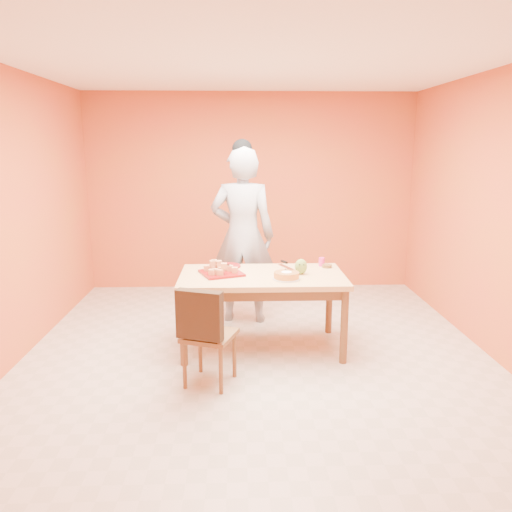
{
  "coord_description": "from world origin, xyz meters",
  "views": [
    {
      "loc": [
        -0.16,
        -4.45,
        1.99
      ],
      "look_at": [
        -0.0,
        0.3,
        0.93
      ],
      "focal_mm": 35.0,
      "sensor_mm": 36.0,
      "label": 1
    }
  ],
  "objects_px": {
    "pastry_platter": "(222,273)",
    "magenta_glass": "(322,262)",
    "dining_chair": "(209,333)",
    "red_dinner_plate": "(227,266)",
    "checker_tin": "(327,266)",
    "sponge_cake": "(286,275)",
    "dining_table": "(262,284)",
    "person": "(243,236)",
    "egg_ornament": "(301,267)"
  },
  "relations": [
    {
      "from": "pastry_platter",
      "to": "magenta_glass",
      "type": "relative_size",
      "value": 4.19
    },
    {
      "from": "dining_chair",
      "to": "red_dinner_plate",
      "type": "bearing_deg",
      "value": 102.62
    },
    {
      "from": "pastry_platter",
      "to": "checker_tin",
      "type": "distance_m",
      "value": 1.1
    },
    {
      "from": "red_dinner_plate",
      "to": "magenta_glass",
      "type": "bearing_deg",
      "value": 0.02
    },
    {
      "from": "sponge_cake",
      "to": "dining_table",
      "type": "bearing_deg",
      "value": 139.78
    },
    {
      "from": "red_dinner_plate",
      "to": "checker_tin",
      "type": "relative_size",
      "value": 2.78
    },
    {
      "from": "red_dinner_plate",
      "to": "magenta_glass",
      "type": "xyz_separation_m",
      "value": [
        0.98,
        0.0,
        0.04
      ]
    },
    {
      "from": "person",
      "to": "sponge_cake",
      "type": "distance_m",
      "value": 1.11
    },
    {
      "from": "dining_table",
      "to": "person",
      "type": "distance_m",
      "value": 0.91
    },
    {
      "from": "dining_table",
      "to": "checker_tin",
      "type": "xyz_separation_m",
      "value": [
        0.68,
        0.26,
        0.11
      ]
    },
    {
      "from": "red_dinner_plate",
      "to": "sponge_cake",
      "type": "height_order",
      "value": "sponge_cake"
    },
    {
      "from": "dining_table",
      "to": "egg_ornament",
      "type": "xyz_separation_m",
      "value": [
        0.38,
        -0.0,
        0.17
      ]
    },
    {
      "from": "red_dinner_plate",
      "to": "sponge_cake",
      "type": "relative_size",
      "value": 1.17
    },
    {
      "from": "red_dinner_plate",
      "to": "egg_ornament",
      "type": "bearing_deg",
      "value": -24.35
    },
    {
      "from": "dining_table",
      "to": "pastry_platter",
      "type": "relative_size",
      "value": 4.3
    },
    {
      "from": "dining_chair",
      "to": "egg_ornament",
      "type": "distance_m",
      "value": 1.21
    },
    {
      "from": "sponge_cake",
      "to": "magenta_glass",
      "type": "height_order",
      "value": "magenta_glass"
    },
    {
      "from": "dining_chair",
      "to": "checker_tin",
      "type": "xyz_separation_m",
      "value": [
        1.16,
        1.02,
        0.32
      ]
    },
    {
      "from": "pastry_platter",
      "to": "egg_ornament",
      "type": "relative_size",
      "value": 2.46
    },
    {
      "from": "pastry_platter",
      "to": "dining_table",
      "type": "bearing_deg",
      "value": -3.77
    },
    {
      "from": "dining_chair",
      "to": "sponge_cake",
      "type": "xyz_separation_m",
      "value": [
        0.7,
        0.58,
        0.35
      ]
    },
    {
      "from": "dining_chair",
      "to": "checker_tin",
      "type": "bearing_deg",
      "value": 60.84
    },
    {
      "from": "egg_ornament",
      "to": "checker_tin",
      "type": "distance_m",
      "value": 0.4
    },
    {
      "from": "pastry_platter",
      "to": "dining_chair",
      "type": "bearing_deg",
      "value": -95.77
    },
    {
      "from": "pastry_platter",
      "to": "sponge_cake",
      "type": "xyz_separation_m",
      "value": [
        0.62,
        -0.21,
        0.03
      ]
    },
    {
      "from": "red_dinner_plate",
      "to": "checker_tin",
      "type": "bearing_deg",
      "value": -3.79
    },
    {
      "from": "red_dinner_plate",
      "to": "sponge_cake",
      "type": "bearing_deg",
      "value": -42.07
    },
    {
      "from": "dining_chair",
      "to": "magenta_glass",
      "type": "bearing_deg",
      "value": 63.82
    },
    {
      "from": "magenta_glass",
      "to": "checker_tin",
      "type": "relative_size",
      "value": 0.88
    },
    {
      "from": "sponge_cake",
      "to": "person",
      "type": "bearing_deg",
      "value": 111.6
    },
    {
      "from": "egg_ornament",
      "to": "pastry_platter",
      "type": "bearing_deg",
      "value": 156.88
    },
    {
      "from": "dining_table",
      "to": "sponge_cake",
      "type": "distance_m",
      "value": 0.32
    },
    {
      "from": "person",
      "to": "checker_tin",
      "type": "height_order",
      "value": "person"
    },
    {
      "from": "pastry_platter",
      "to": "sponge_cake",
      "type": "bearing_deg",
      "value": -18.92
    },
    {
      "from": "red_dinner_plate",
      "to": "sponge_cake",
      "type": "xyz_separation_m",
      "value": [
        0.57,
        -0.51,
        0.03
      ]
    },
    {
      "from": "dining_chair",
      "to": "person",
      "type": "relative_size",
      "value": 0.44
    },
    {
      "from": "checker_tin",
      "to": "dining_chair",
      "type": "bearing_deg",
      "value": -138.56
    },
    {
      "from": "pastry_platter",
      "to": "red_dinner_plate",
      "type": "xyz_separation_m",
      "value": [
        0.05,
        0.3,
        -0.0
      ]
    },
    {
      "from": "pastry_platter",
      "to": "sponge_cake",
      "type": "height_order",
      "value": "sponge_cake"
    },
    {
      "from": "person",
      "to": "pastry_platter",
      "type": "height_order",
      "value": "person"
    },
    {
      "from": "dining_table",
      "to": "egg_ornament",
      "type": "height_order",
      "value": "egg_ornament"
    },
    {
      "from": "person",
      "to": "checker_tin",
      "type": "bearing_deg",
      "value": 152.41
    },
    {
      "from": "dining_table",
      "to": "magenta_glass",
      "type": "bearing_deg",
      "value": 27.26
    },
    {
      "from": "checker_tin",
      "to": "sponge_cake",
      "type": "bearing_deg",
      "value": -136.04
    },
    {
      "from": "dining_chair",
      "to": "dining_table",
      "type": "bearing_deg",
      "value": 77.35
    },
    {
      "from": "dining_table",
      "to": "dining_chair",
      "type": "distance_m",
      "value": 0.93
    },
    {
      "from": "pastry_platter",
      "to": "red_dinner_plate",
      "type": "bearing_deg",
      "value": 80.61
    },
    {
      "from": "person",
      "to": "checker_tin",
      "type": "distance_m",
      "value": 1.06
    },
    {
      "from": "dining_table",
      "to": "sponge_cake",
      "type": "xyz_separation_m",
      "value": [
        0.22,
        -0.19,
        0.13
      ]
    },
    {
      "from": "magenta_glass",
      "to": "checker_tin",
      "type": "bearing_deg",
      "value": -56.74
    }
  ]
}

